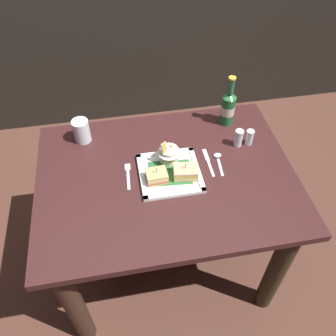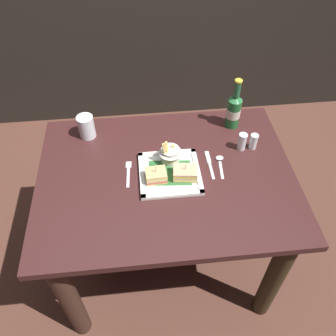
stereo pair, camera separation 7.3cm
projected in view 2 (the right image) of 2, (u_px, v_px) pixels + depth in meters
name	position (u px, v px, depth m)	size (l,w,h in m)	color
ground_plane	(167.00, 260.00, 2.01)	(6.00, 6.00, 0.00)	#523126
dining_table	(166.00, 200.00, 1.60)	(1.08, 0.80, 0.74)	#3A1C1B
square_plate	(170.00, 173.00, 1.47)	(0.25, 0.25, 0.02)	white
sandwich_half_left	(156.00, 176.00, 1.42)	(0.09, 0.07, 0.07)	#D8B571
sandwich_half_right	(185.00, 173.00, 1.43)	(0.11, 0.08, 0.07)	tan
fries_cup	(170.00, 153.00, 1.48)	(0.10, 0.10, 0.11)	silver
beer_bottle	(234.00, 110.00, 1.62)	(0.07, 0.07, 0.25)	#1E602E
water_glass	(87.00, 128.00, 1.60)	(0.08, 0.08, 0.11)	silver
fork	(128.00, 172.00, 1.48)	(0.03, 0.15, 0.00)	silver
knife	(210.00, 163.00, 1.51)	(0.02, 0.16, 0.00)	silver
spoon	(220.00, 161.00, 1.52)	(0.03, 0.13, 0.01)	silver
salt_shaker	(242.00, 143.00, 1.55)	(0.04, 0.04, 0.08)	silver
pepper_shaker	(253.00, 142.00, 1.56)	(0.04, 0.04, 0.07)	silver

